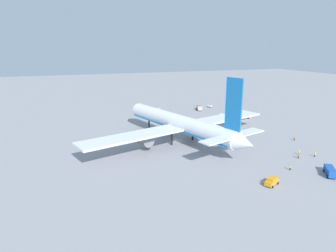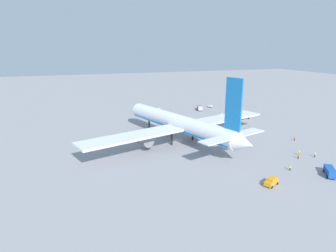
{
  "view_description": "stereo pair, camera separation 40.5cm",
  "coord_description": "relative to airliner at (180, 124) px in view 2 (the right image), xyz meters",
  "views": [
    {
      "loc": [
        -97.67,
        39.52,
        33.85
      ],
      "look_at": [
        2.96,
        2.81,
        5.13
      ],
      "focal_mm": 31.36,
      "sensor_mm": 36.0,
      "label": 1
    },
    {
      "loc": [
        -97.8,
        39.14,
        33.85
      ],
      "look_at": [
        2.96,
        2.81,
        5.13
      ],
      "focal_mm": 31.36,
      "sensor_mm": 36.0,
      "label": 2
    }
  ],
  "objects": [
    {
      "name": "service_truck_0",
      "position": [
        22.41,
        -42.9,
        -5.45
      ],
      "size": [
        3.2,
        7.2,
        2.43
      ],
      "color": "white",
      "rests_on": "ground"
    },
    {
      "name": "baggage_cart_2",
      "position": [
        56.01,
        -10.36,
        -6.09
      ],
      "size": [
        3.39,
        2.29,
        1.29
      ],
      "color": "#26598C",
      "rests_on": "ground"
    },
    {
      "name": "ground_plane",
      "position": [
        1.43,
        0.27,
        -6.8
      ],
      "size": [
        600.0,
        600.0,
        0.0
      ],
      "primitive_type": "plane",
      "color": "gray"
    },
    {
      "name": "baggage_cart_0",
      "position": [
        30.84,
        -35.5,
        -5.97
      ],
      "size": [
        2.8,
        2.38,
        1.54
      ],
      "color": "gray",
      "rests_on": "ground"
    },
    {
      "name": "ground_worker_2",
      "position": [
        -26.44,
        -31.13,
        -5.96
      ],
      "size": [
        0.52,
        0.52,
        1.66
      ],
      "color": "#3F3F47",
      "rests_on": "ground"
    },
    {
      "name": "service_truck_2",
      "position": [
        -41.84,
        -27.26,
        -5.53
      ],
      "size": [
        6.49,
        5.5,
        2.29
      ],
      "color": "#194CA5",
      "rests_on": "ground"
    },
    {
      "name": "traffic_cone_1",
      "position": [
        44.8,
        -41.8,
        -6.53
      ],
      "size": [
        0.36,
        0.36,
        0.55
      ],
      "primitive_type": "cone",
      "color": "orange",
      "rests_on": "ground"
    },
    {
      "name": "airliner",
      "position": [
        0.0,
        0.0,
        0.0
      ],
      "size": [
        65.72,
        77.71,
        25.51
      ],
      "color": "silver",
      "rests_on": "ground"
    },
    {
      "name": "ground_worker_1",
      "position": [
        -13.56,
        -41.05,
        -5.95
      ],
      "size": [
        0.5,
        0.5,
        1.69
      ],
      "color": "black",
      "rests_on": "ground"
    },
    {
      "name": "traffic_cone_0",
      "position": [
        46.41,
        -0.15,
        -6.53
      ],
      "size": [
        0.36,
        0.36,
        0.55
      ],
      "primitive_type": "cone",
      "color": "orange",
      "rests_on": "ground"
    },
    {
      "name": "baggage_cart_1",
      "position": [
        53.41,
        -40.75,
        -6.03
      ],
      "size": [
        3.45,
        2.42,
        1.42
      ],
      "color": "#595B60",
      "rests_on": "ground"
    },
    {
      "name": "service_van",
      "position": [
        -41.2,
        -8.42,
        -5.77
      ],
      "size": [
        3.6,
        4.86,
        1.97
      ],
      "color": "orange",
      "rests_on": "ground"
    },
    {
      "name": "ground_worker_3",
      "position": [
        -28.74,
        -28.65,
        -5.96
      ],
      "size": [
        0.44,
        0.44,
        1.66
      ],
      "color": "black",
      "rests_on": "ground"
    },
    {
      "name": "ground_worker_4",
      "position": [
        -29.6,
        -34.53,
        -5.97
      ],
      "size": [
        0.46,
        0.46,
        1.64
      ],
      "color": "navy",
      "rests_on": "ground"
    },
    {
      "name": "ground_worker_0",
      "position": [
        -35.31,
        -19.57,
        -5.98
      ],
      "size": [
        0.5,
        0.5,
        1.63
      ],
      "color": "black",
      "rests_on": "ground"
    },
    {
      "name": "service_truck_1",
      "position": [
        48.38,
        -31.62,
        -5.45
      ],
      "size": [
        6.7,
        4.16,
        2.33
      ],
      "color": "#BF4C14",
      "rests_on": "ground"
    }
  ]
}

